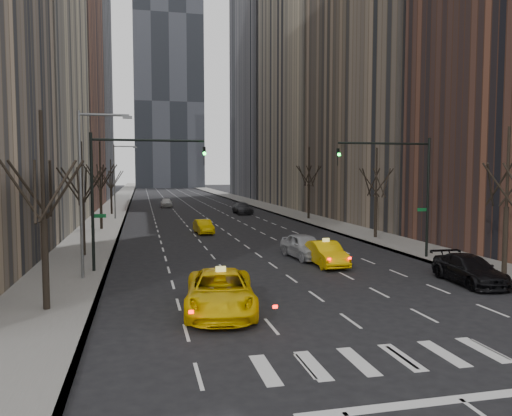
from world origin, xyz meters
TOP-DOWN VIEW (x-y plane):
  - ground at (0.00, 0.00)m, footprint 400.00×400.00m
  - sidewalk_left at (-12.25, 70.00)m, footprint 4.50×320.00m
  - sidewalk_right at (12.25, 70.00)m, footprint 4.50×320.00m
  - bld_left_far at (-21.50, 66.00)m, footprint 14.00×28.00m
  - bld_left_deep at (-21.50, 96.00)m, footprint 14.00×30.00m
  - bld_right_far at (21.50, 64.00)m, footprint 14.00×28.00m
  - bld_right_deep at (21.50, 95.00)m, footprint 14.00×30.00m
  - tower_far at (2.00, 170.00)m, footprint 24.00×24.00m
  - tree_lw_a at (-12.00, 4.00)m, footprint 3.36×3.50m
  - tree_lw_b at (-12.00, 18.00)m, footprint 3.36×3.50m
  - tree_lw_c at (-12.00, 34.00)m, footprint 3.36×3.50m
  - tree_lw_d at (-12.00, 52.00)m, footprint 3.36×3.50m
  - tree_rw_a at (12.00, 6.00)m, footprint 3.36×3.50m
  - tree_rw_b at (12.00, 22.00)m, footprint 3.36×3.50m
  - tree_rw_c at (12.00, 40.00)m, footprint 3.36×3.50m
  - traffic_mast_left at (-9.11, 12.00)m, footprint 6.69×0.39m
  - traffic_mast_right at (9.11, 12.00)m, footprint 6.69×0.39m
  - streetlight_near at (-10.84, 10.00)m, footprint 2.83×0.22m
  - streetlight_far at (-10.84, 45.00)m, footprint 2.83×0.22m
  - taxi_suv at (-4.85, 2.40)m, footprint 3.65×6.52m
  - taxi_sedan at (3.23, 11.20)m, footprint 1.64×4.62m
  - silver_sedan_ahead at (2.76, 14.05)m, footprint 2.47×5.09m
  - parked_suv_black at (8.82, 4.74)m, footprint 2.38×5.24m
  - far_taxi at (-2.31, 29.07)m, footprint 1.71×4.12m
  - far_suv_grey at (5.67, 49.75)m, footprint 2.29×5.37m
  - far_car_white at (-4.04, 64.81)m, footprint 1.91×4.59m

SIDE VIEW (x-z plane):
  - ground at x=0.00m, z-range 0.00..0.00m
  - sidewalk_left at x=-12.25m, z-range 0.00..0.15m
  - sidewalk_right at x=12.25m, z-range 0.00..0.15m
  - far_taxi at x=-2.31m, z-range 0.00..1.32m
  - parked_suv_black at x=8.82m, z-range 0.00..1.49m
  - taxi_sedan at x=3.23m, z-range 0.00..1.52m
  - far_suv_grey at x=5.67m, z-range 0.00..1.54m
  - far_car_white at x=-4.04m, z-range 0.00..1.55m
  - silver_sedan_ahead at x=2.76m, z-range 0.00..1.67m
  - taxi_suv at x=-4.85m, z-range 0.00..1.72m
  - tree_lw_d at x=-12.00m, z-range -0.12..7.24m
  - tree_lw_b at x=-12.00m, z-range -0.19..7.63m
  - tree_rw_b at x=12.00m, z-range -0.19..7.63m
  - tree_lw_a at x=-12.00m, z-range -0.26..8.02m
  - tree_rw_a at x=12.00m, z-range -0.26..8.02m
  - tree_lw_c at x=-12.00m, z-range -0.33..8.41m
  - tree_rw_c at x=12.00m, z-range -0.33..8.41m
  - traffic_mast_left at x=-9.11m, z-range 1.49..9.49m
  - traffic_mast_right at x=9.11m, z-range 1.49..9.49m
  - streetlight_near at x=-10.84m, z-range 1.12..10.12m
  - streetlight_far at x=-10.84m, z-range 1.12..10.12m
  - bld_left_far at x=-21.50m, z-range 0.00..44.00m
  - bld_right_far at x=21.50m, z-range 0.00..50.00m
  - bld_right_deep at x=21.50m, z-range 0.00..58.00m
  - bld_left_deep at x=-21.50m, z-range 0.00..60.00m
  - tower_far at x=2.00m, z-range 0.00..120.00m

